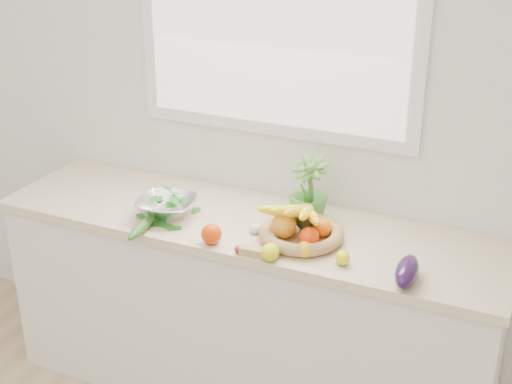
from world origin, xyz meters
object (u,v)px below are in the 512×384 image
at_px(cucumber, 142,227).
at_px(fruit_basket, 300,228).
at_px(colander_with_spinach, 166,203).
at_px(apple, 284,225).
at_px(eggplant, 407,271).
at_px(potted_herb, 309,190).

bearing_deg(cucumber, fruit_basket, 18.22).
distance_m(fruit_basket, colander_with_spinach, 0.61).
xyz_separation_m(apple, cucumber, (-0.55, -0.22, -0.02)).
relative_size(eggplant, fruit_basket, 0.54).
distance_m(potted_herb, fruit_basket, 0.22).
height_order(apple, potted_herb, potted_herb).
xyz_separation_m(eggplant, cucumber, (-1.10, -0.06, -0.02)).
bearing_deg(colander_with_spinach, apple, 5.39).
relative_size(cucumber, potted_herb, 0.81).
relative_size(eggplant, cucumber, 0.88).
relative_size(apple, fruit_basket, 0.23).
bearing_deg(eggplant, colander_with_spinach, 174.32).
distance_m(cucumber, potted_herb, 0.72).
xyz_separation_m(eggplant, colander_with_spinach, (-1.08, 0.11, 0.02)).
relative_size(fruit_basket, colander_with_spinach, 1.33).
bearing_deg(potted_herb, fruit_basket, -77.84).
height_order(eggplant, colander_with_spinach, colander_with_spinach).
height_order(eggplant, fruit_basket, fruit_basket).
xyz_separation_m(cucumber, colander_with_spinach, (0.02, 0.17, 0.04)).
xyz_separation_m(potted_herb, colander_with_spinach, (-0.56, -0.24, -0.07)).
relative_size(apple, cucumber, 0.37).
xyz_separation_m(apple, colander_with_spinach, (-0.53, -0.05, 0.02)).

